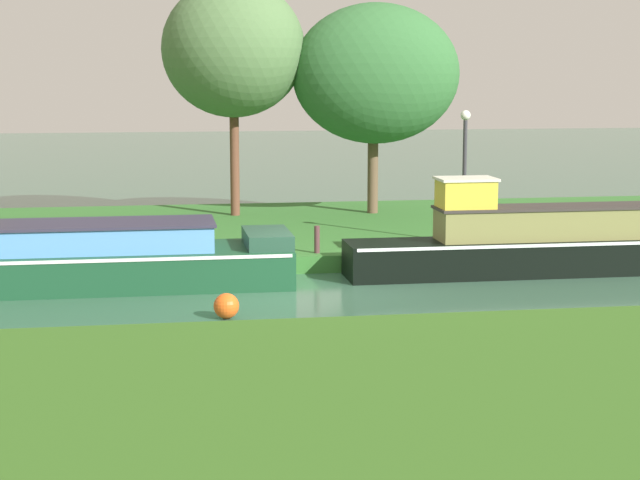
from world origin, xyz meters
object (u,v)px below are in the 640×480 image
(willow_tree_centre, at_px, (233,49))
(channel_buoy, at_px, (226,306))
(black_narrowboat, at_px, (535,242))
(mooring_post_near, at_px, (317,240))
(forest_barge, at_px, (92,256))
(willow_tree_right, at_px, (376,74))
(lamp_post, at_px, (465,161))

(willow_tree_centre, relative_size, channel_buoy, 14.03)
(black_narrowboat, height_order, channel_buoy, black_narrowboat)
(mooring_post_near, bearing_deg, forest_barge, -166.32)
(willow_tree_right, distance_m, mooring_post_near, 7.86)
(willow_tree_centre, bearing_deg, forest_barge, -114.65)
(mooring_post_near, distance_m, channel_buoy, 5.19)
(willow_tree_right, bearing_deg, willow_tree_centre, 173.50)
(forest_barge, relative_size, willow_tree_centre, 1.20)
(black_narrowboat, bearing_deg, willow_tree_right, 105.37)
(willow_tree_right, bearing_deg, mooring_post_near, -113.22)
(willow_tree_right, bearing_deg, channel_buoy, -115.25)
(lamp_post, distance_m, channel_buoy, 8.59)
(lamp_post, distance_m, mooring_post_near, 4.25)
(forest_barge, bearing_deg, channel_buoy, -52.11)
(black_narrowboat, height_order, mooring_post_near, black_narrowboat)
(black_narrowboat, relative_size, channel_buoy, 17.14)
(mooring_post_near, height_order, channel_buoy, mooring_post_near)
(forest_barge, xyz_separation_m, black_narrowboat, (9.83, 0.00, 0.05))
(willow_tree_centre, distance_m, mooring_post_near, 8.25)
(forest_barge, bearing_deg, willow_tree_right, 44.33)
(willow_tree_centre, xyz_separation_m, mooring_post_near, (1.34, -6.81, -4.45))
(mooring_post_near, relative_size, channel_buoy, 1.32)
(black_narrowboat, xyz_separation_m, mooring_post_near, (-4.80, 1.22, -0.01))
(black_narrowboat, xyz_separation_m, channel_buoy, (-7.23, -3.34, -0.49))
(willow_tree_centre, bearing_deg, mooring_post_near, -78.87)
(black_narrowboat, bearing_deg, willow_tree_centre, 127.41)
(black_narrowboat, distance_m, lamp_post, 2.94)
(forest_barge, xyz_separation_m, channel_buoy, (2.60, -3.34, -0.44))
(channel_buoy, bearing_deg, forest_barge, 127.89)
(forest_barge, xyz_separation_m, lamp_post, (8.80, 2.18, 1.73))
(forest_barge, distance_m, willow_tree_right, 11.48)
(mooring_post_near, bearing_deg, willow_tree_centre, 101.13)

